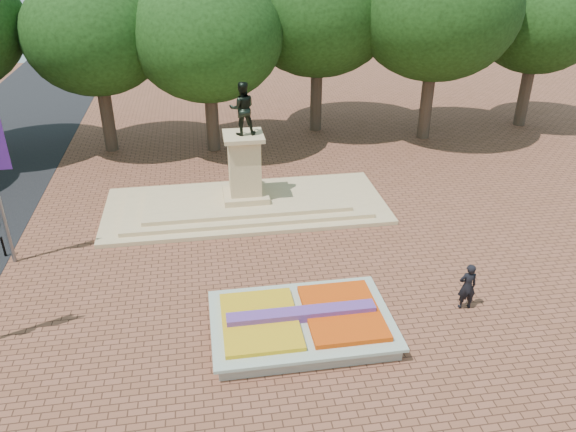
# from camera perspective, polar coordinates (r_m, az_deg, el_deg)

# --- Properties ---
(ground) EXTENTS (90.00, 90.00, 0.00)m
(ground) POSITION_cam_1_polar(r_m,az_deg,el_deg) (21.64, -2.24, -8.57)
(ground) COLOR brown
(ground) RESTS_ON ground
(flower_bed) EXTENTS (6.30, 4.30, 0.91)m
(flower_bed) POSITION_cam_1_polar(r_m,az_deg,el_deg) (19.96, 1.46, -10.76)
(flower_bed) COLOR gray
(flower_bed) RESTS_ON ground
(monument) EXTENTS (14.00, 6.00, 6.40)m
(monument) POSITION_cam_1_polar(r_m,az_deg,el_deg) (28.08, -4.34, 2.46)
(monument) COLOR tan
(monument) RESTS_ON ground
(tree_row_back) EXTENTS (44.80, 8.80, 10.43)m
(tree_row_back) POSITION_cam_1_polar(r_m,az_deg,el_deg) (36.15, -2.39, 17.84)
(tree_row_back) COLOR #39271F
(tree_row_back) RESTS_ON ground
(pedestrian) EXTENTS (0.71, 0.48, 1.89)m
(pedestrian) POSITION_cam_1_polar(r_m,az_deg,el_deg) (21.75, 17.76, -6.82)
(pedestrian) COLOR black
(pedestrian) RESTS_ON ground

